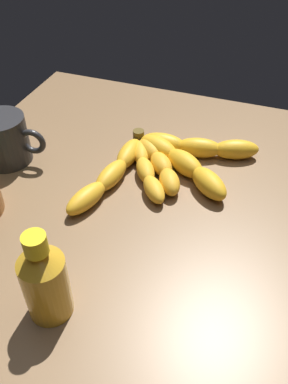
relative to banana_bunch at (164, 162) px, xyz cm
name	(u,v)px	position (x,y,z in cm)	size (l,w,h in cm)	color
ground_plane	(167,227)	(10.62, 4.04, -3.79)	(76.55, 79.79, 4.27)	brown
banana_bunch	(164,162)	(0.00, 0.00, 0.00)	(27.32, 26.09, 3.64)	gold
honey_bottle	(45,280)	(30.03, -4.54, 3.89)	(5.30, 5.30, 12.79)	gold
coffee_mug	(5,140)	(6.22, -26.31, 2.52)	(8.31, 11.85, 8.31)	#262628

